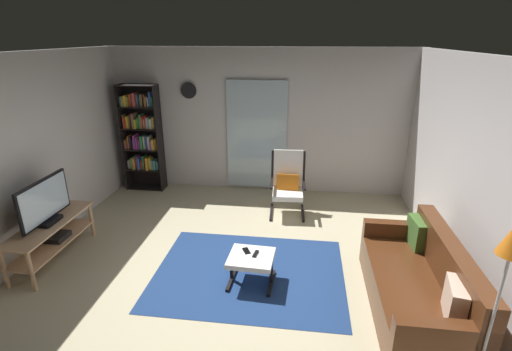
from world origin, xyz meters
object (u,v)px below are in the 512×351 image
Objects in this scene: bookshelf_near_tv at (142,135)px; floor_lamp_by_sofa at (510,257)px; leather_sofa at (419,286)px; tv_stand at (52,235)px; cell_phone at (246,251)px; wall_clock at (189,90)px; ottoman at (251,261)px; tv_remote at (256,254)px; television at (45,203)px; lounge_armchair at (288,181)px.

floor_lamp_by_sofa is at bearing -41.33° from bookshelf_near_tv.
floor_lamp_by_sofa reaches higher than leather_sofa.
tv_stand is 9.89× the size of cell_phone.
wall_clock is at bearing 12.88° from bookshelf_near_tv.
wall_clock reaches higher than ottoman.
bookshelf_near_tv is at bearing 142.64° from tv_remote.
television is (0.00, -0.01, 0.46)m from tv_stand.
wall_clock is (0.88, 0.20, 0.81)m from bookshelf_near_tv.
tv_remote is at bearing -3.04° from tv_stand.
bookshelf_near_tv is 1.21m from wall_clock.
bookshelf_near_tv is 1.03× the size of leather_sofa.
television is 2.72m from tv_remote.
bookshelf_near_tv is 5.95m from floor_lamp_by_sofa.
television is 3.13× the size of wall_clock.
tv_remote is (2.68, -0.14, 0.02)m from tv_stand.
bookshelf_near_tv reaches higher than ottoman.
floor_lamp_by_sofa is at bearing -77.12° from leather_sofa.
cell_phone is at bearing 127.50° from ottoman.
television is 1.67× the size of ottoman.
ottoman is 3.64m from wall_clock.
ottoman is (2.63, -0.17, -0.51)m from television.
bookshelf_near_tv is at bearing 85.22° from tv_stand.
bookshelf_near_tv is 1.24× the size of floor_lamp_by_sofa.
wall_clock is (-1.86, 0.89, 1.32)m from lounge_armchair.
lounge_armchair reaches higher than tv_stand.
television is 2.69m from ottoman.
bookshelf_near_tv is 1.93× the size of lounge_armchair.
television is 4.90m from floor_lamp_by_sofa.
wall_clock reaches higher than floor_lamp_by_sofa.
ottoman is (-1.82, 0.25, -0.00)m from leather_sofa.
tv_stand is 1.35× the size of lounge_armchair.
tv_remote is at bearing -61.07° from wall_clock.
ottoman is (2.63, -0.18, -0.05)m from tv_stand.
wall_clock is at bearing 117.90° from ottoman.
bookshelf_near_tv is 3.71m from ottoman.
television is at bearing 174.57° from leather_sofa.
tv_stand reaches higher than ottoman.
ottoman is at bearing -3.91° from tv_stand.
cell_phone is at bearing -62.46° from wall_clock.
bookshelf_near_tv is at bearing -167.12° from wall_clock.
tv_stand is 3.30m from wall_clock.
television is at bearing -78.93° from tv_stand.
tv_stand is at bearing -94.78° from bookshelf_near_tv.
floor_lamp_by_sofa is (0.22, -0.97, 1.00)m from leather_sofa.
leather_sofa is at bearing -34.90° from bookshelf_near_tv.
tv_stand is at bearing -148.18° from lounge_armchair.
cell_phone is at bearing -1.66° from television.
lounge_armchair is at bearing 32.00° from television.
television reaches higher than cell_phone.
tv_stand is at bearing 174.43° from leather_sofa.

